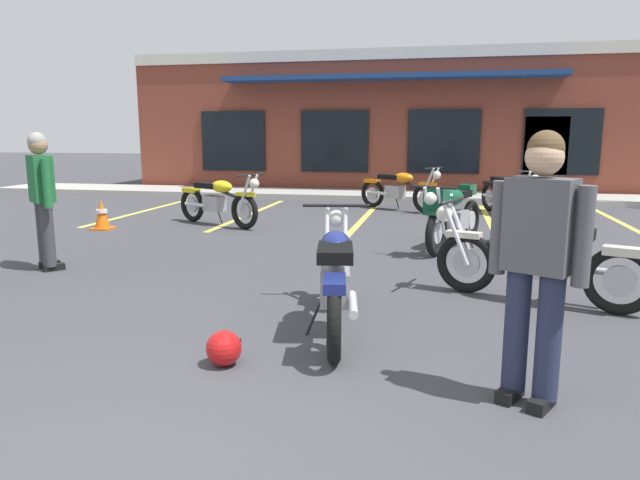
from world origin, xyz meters
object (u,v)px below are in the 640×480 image
object	(u,v)px
motorcycle_orange_scrambler	(536,257)
person_in_shorts_foreground	(538,253)
person_in_black_shirt	(42,193)
motorcycle_black_cruiser	(399,189)
traffic_cone	(102,215)
motorcycle_green_cafe_racer	(452,213)
helmet_on_pavement	(223,348)
motorcycle_foreground_classic	(336,276)
motorcycle_blue_standard	(507,193)
motorcycle_silver_naked	(218,200)

from	to	relation	value
motorcycle_orange_scrambler	person_in_shorts_foreground	size ratio (longest dim) A/B	1.21
person_in_shorts_foreground	person_in_black_shirt	bearing A→B (deg)	154.37
motorcycle_black_cruiser	person_in_shorts_foreground	world-z (taller)	person_in_shorts_foreground
person_in_shorts_foreground	traffic_cone	world-z (taller)	person_in_shorts_foreground
motorcycle_green_cafe_racer	person_in_black_shirt	world-z (taller)	person_in_black_shirt
helmet_on_pavement	traffic_cone	xyz separation A→B (m)	(-4.33, 5.30, 0.13)
motorcycle_orange_scrambler	helmet_on_pavement	distance (m)	3.26
motorcycle_black_cruiser	motorcycle_orange_scrambler	size ratio (longest dim) A/B	0.92
motorcycle_black_cruiser	person_in_black_shirt	distance (m)	7.61
motorcycle_green_cafe_racer	person_in_black_shirt	size ratio (longest dim) A/B	1.20
person_in_shorts_foreground	motorcycle_foreground_classic	bearing A→B (deg)	142.11
motorcycle_blue_standard	motorcycle_orange_scrambler	size ratio (longest dim) A/B	0.98
motorcycle_foreground_classic	motorcycle_black_cruiser	size ratio (longest dim) A/B	1.13
motorcycle_black_cruiser	person_in_black_shirt	bearing A→B (deg)	-120.12
traffic_cone	person_in_black_shirt	bearing A→B (deg)	-69.33
motorcycle_green_cafe_racer	motorcycle_orange_scrambler	distance (m)	2.72
person_in_black_shirt	motorcycle_orange_scrambler	bearing A→B (deg)	-2.51
motorcycle_foreground_classic	motorcycle_blue_standard	bearing A→B (deg)	74.06
motorcycle_blue_standard	person_in_black_shirt	xyz separation A→B (m)	(-6.05, -6.17, 0.49)
traffic_cone	person_in_shorts_foreground	bearing A→B (deg)	-40.44
person_in_black_shirt	helmet_on_pavement	xyz separation A→B (m)	(3.23, -2.39, -0.82)
motorcycle_orange_scrambler	person_in_black_shirt	size ratio (longest dim) A/B	1.21
motorcycle_black_cruiser	helmet_on_pavement	bearing A→B (deg)	-93.72
person_in_shorts_foreground	traffic_cone	distance (m)	8.44
motorcycle_blue_standard	motorcycle_orange_scrambler	bearing A→B (deg)	-93.42
motorcycle_silver_naked	motorcycle_green_cafe_racer	bearing A→B (deg)	-18.43
motorcycle_green_cafe_racer	motorcycle_foreground_classic	bearing A→B (deg)	-105.04
motorcycle_foreground_classic	motorcycle_green_cafe_racer	world-z (taller)	same
motorcycle_black_cruiser	helmet_on_pavement	world-z (taller)	motorcycle_black_cruiser
motorcycle_blue_standard	helmet_on_pavement	xyz separation A→B (m)	(-2.82, -8.56, -0.33)
motorcycle_green_cafe_racer	motorcycle_orange_scrambler	bearing A→B (deg)	-73.55
motorcycle_silver_naked	traffic_cone	xyz separation A→B (m)	(-1.84, -0.83, -0.20)
motorcycle_silver_naked	helmet_on_pavement	xyz separation A→B (m)	(2.49, -6.13, -0.33)
motorcycle_foreground_classic	motorcycle_orange_scrambler	bearing A→B (deg)	33.50
person_in_black_shirt	person_in_shorts_foreground	distance (m)	5.88
motorcycle_orange_scrambler	traffic_cone	world-z (taller)	motorcycle_orange_scrambler
motorcycle_foreground_classic	helmet_on_pavement	xyz separation A→B (m)	(-0.65, -0.96, -0.33)
motorcycle_green_cafe_racer	motorcycle_orange_scrambler	size ratio (longest dim) A/B	1.00
motorcycle_black_cruiser	traffic_cone	distance (m)	6.13
motorcycle_foreground_classic	person_in_black_shirt	xyz separation A→B (m)	(-3.87, 1.43, 0.49)
traffic_cone	helmet_on_pavement	bearing A→B (deg)	-50.78
person_in_black_shirt	person_in_shorts_foreground	world-z (taller)	same
motorcycle_foreground_classic	helmet_on_pavement	bearing A→B (deg)	-123.99
motorcycle_foreground_classic	person_in_black_shirt	size ratio (longest dim) A/B	1.25
motorcycle_silver_naked	motorcycle_black_cruiser	bearing A→B (deg)	42.60
person_in_black_shirt	person_in_shorts_foreground	bearing A→B (deg)	-25.63
motorcycle_black_cruiser	motorcycle_blue_standard	size ratio (longest dim) A/B	0.93
motorcycle_black_cruiser	helmet_on_pavement	distance (m)	8.99
person_in_shorts_foreground	helmet_on_pavement	distance (m)	2.24
motorcycle_silver_naked	person_in_shorts_foreground	world-z (taller)	person_in_shorts_foreground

